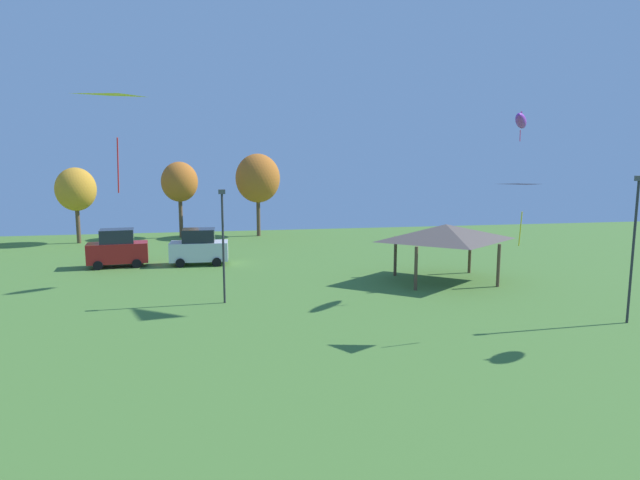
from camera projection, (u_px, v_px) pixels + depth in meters
The scene contains 11 objects.
kite_flying_0 at pixel (521, 121), 30.97m from camera, with size 1.90×2.45×1.64m.
kite_flying_1 at pixel (526, 200), 23.79m from camera, with size 1.71×1.36×2.17m.
kite_flying_11 at pixel (119, 117), 19.35m from camera, with size 2.33×1.99×2.76m.
parked_car_leftmost at pixel (118, 249), 40.10m from camera, with size 4.25×2.28×2.68m.
parked_car_second_from_left at pixel (199, 247), 40.87m from camera, with size 4.13×2.17×2.59m.
park_pavilion at pixel (446, 233), 35.40m from camera, with size 6.70×5.21×3.60m.
light_post_0 at pixel (223, 240), 30.15m from camera, with size 0.36×0.20×6.11m.
light_post_1 at pixel (634, 242), 26.52m from camera, with size 0.36×0.20×6.97m.
treeline_tree_1 at pixel (76, 190), 49.94m from camera, with size 3.46×3.46×6.68m.
treeline_tree_2 at pixel (180, 182), 53.27m from camera, with size 3.39×3.39×7.12m.
treeline_tree_3 at pixel (258, 178), 54.15m from camera, with size 4.21×4.21×7.86m.
Camera 1 is at (-3.02, 1.54, 8.08)m, focal length 32.00 mm.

